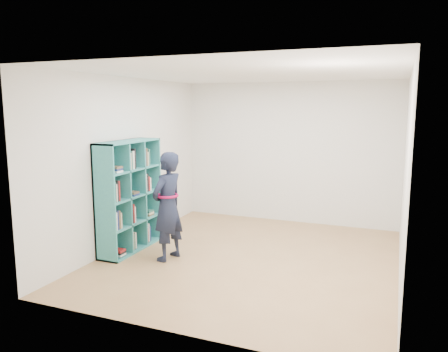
% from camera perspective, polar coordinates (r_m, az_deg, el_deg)
% --- Properties ---
extents(floor, '(4.50, 4.50, 0.00)m').
position_cam_1_polar(floor, '(6.39, 3.31, -10.69)').
color(floor, '#9C7146').
rests_on(floor, ground).
extents(ceiling, '(4.50, 4.50, 0.00)m').
position_cam_1_polar(ceiling, '(6.03, 3.54, 13.25)').
color(ceiling, white).
rests_on(ceiling, wall_back).
extents(wall_left, '(0.02, 4.50, 2.60)m').
position_cam_1_polar(wall_left, '(6.97, -12.38, 1.78)').
color(wall_left, silver).
rests_on(wall_left, floor).
extents(wall_right, '(0.02, 4.50, 2.60)m').
position_cam_1_polar(wall_right, '(5.77, 22.61, -0.20)').
color(wall_right, silver).
rests_on(wall_right, floor).
extents(wall_back, '(4.00, 0.02, 2.60)m').
position_cam_1_polar(wall_back, '(8.23, 8.42, 2.99)').
color(wall_back, silver).
rests_on(wall_back, floor).
extents(wall_front, '(4.00, 0.02, 2.60)m').
position_cam_1_polar(wall_front, '(4.04, -6.80, -3.31)').
color(wall_front, silver).
rests_on(wall_front, floor).
extents(bookshelf, '(0.36, 1.25, 1.66)m').
position_cam_1_polar(bookshelf, '(6.72, -12.48, -2.70)').
color(bookshelf, teal).
rests_on(bookshelf, floor).
extents(person, '(0.47, 0.62, 1.54)m').
position_cam_1_polar(person, '(6.20, -7.39, -3.94)').
color(person, black).
rests_on(person, floor).
extents(smartphone, '(0.01, 0.11, 0.13)m').
position_cam_1_polar(smartphone, '(6.33, -8.03, -2.74)').
color(smartphone, silver).
rests_on(smartphone, person).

